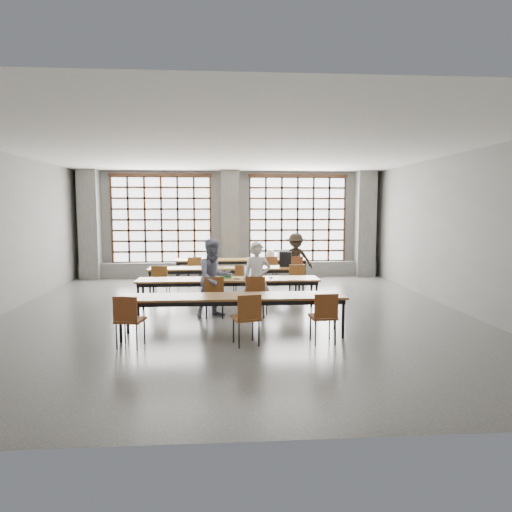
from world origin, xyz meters
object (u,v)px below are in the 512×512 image
at_px(desk_row_b, 225,270).
at_px(chair_mid_left, 160,279).
at_px(laptop_back, 284,256).
at_px(chair_back_left, 194,268).
at_px(student_female, 214,278).
at_px(chair_mid_right, 297,278).
at_px(phone, 237,279).
at_px(desk_row_c, 228,281).
at_px(red_pouch, 130,317).
at_px(desk_row_d, 233,299).
at_px(chair_back_right, 296,268).
at_px(backpack, 286,259).
at_px(laptop_front, 253,275).
at_px(chair_near_right, 324,313).
at_px(mouse, 271,277).
at_px(chair_near_left, 128,316).
at_px(green_box, 226,276).
at_px(chair_back_mid, 270,268).
at_px(chair_front_right, 257,292).
at_px(student_male, 257,279).
at_px(desk_row_a, 241,261).
at_px(plastic_bag, 270,254).
at_px(chair_near_mid, 247,314).
at_px(student_back, 296,259).
at_px(chair_front_left, 214,293).
at_px(chair_mid_centre, 242,278).

relative_size(desk_row_b, chair_mid_left, 4.55).
bearing_deg(desk_row_b, laptop_back, 48.20).
height_order(chair_back_left, student_female, student_female).
relative_size(chair_mid_right, phone, 6.77).
relative_size(desk_row_c, red_pouch, 20.00).
xyz_separation_m(desk_row_b, desk_row_d, (0.12, -3.90, 0.00)).
relative_size(chair_back_right, backpack, 2.20).
relative_size(laptop_front, laptop_back, 0.91).
height_order(chair_near_right, mouse, chair_near_right).
height_order(chair_near_left, green_box, chair_near_left).
height_order(chair_back_right, mouse, chair_back_right).
distance_m(chair_back_mid, green_box, 3.41).
distance_m(desk_row_b, backpack, 1.62).
distance_m(chair_front_right, student_male, 0.28).
relative_size(chair_back_right, student_male, 0.56).
bearing_deg(desk_row_c, desk_row_b, 91.74).
bearing_deg(backpack, desk_row_d, -98.96).
height_order(desk_row_a, chair_mid_left, chair_mid_left).
height_order(chair_mid_right, green_box, chair_mid_right).
bearing_deg(chair_back_mid, chair_front_right, -99.87).
distance_m(desk_row_d, student_female, 1.54).
bearing_deg(student_male, chair_front_right, -93.21).
relative_size(chair_back_mid, chair_mid_left, 1.00).
xyz_separation_m(phone, red_pouch, (-1.81, -2.43, -0.24)).
bearing_deg(chair_near_left, chair_back_mid, 63.58).
relative_size(desk_row_c, desk_row_d, 1.00).
xyz_separation_m(student_male, red_pouch, (-2.23, -2.03, -0.29)).
bearing_deg(plastic_bag, chair_mid_right, -81.33).
relative_size(desk_row_c, chair_back_right, 4.55).
bearing_deg(chair_near_mid, desk_row_b, 94.33).
relative_size(student_male, student_back, 1.02).
relative_size(phone, plastic_bag, 0.45).
height_order(laptop_back, backpack, backpack).
bearing_deg(chair_mid_left, phone, -36.97).
bearing_deg(desk_row_a, chair_near_right, -80.04).
height_order(chair_front_left, plastic_bag, plastic_bag).
bearing_deg(desk_row_c, chair_near_mid, -83.78).
xyz_separation_m(desk_row_b, student_male, (0.66, -2.42, 0.12)).
bearing_deg(chair_near_left, chair_mid_centre, 62.83).
bearing_deg(red_pouch, chair_mid_right, 48.61).
bearing_deg(chair_back_left, chair_near_left, -96.81).
bearing_deg(chair_near_right, chair_back_mid, 93.14).
distance_m(desk_row_b, student_back, 2.54).
relative_size(chair_front_left, chair_near_right, 1.00).
distance_m(chair_mid_centre, chair_near_right, 4.09).
bearing_deg(desk_row_a, chair_mid_centre, -91.85).
bearing_deg(plastic_bag, desk_row_a, -176.82).
xyz_separation_m(chair_back_left, chair_near_mid, (1.24, -5.84, 0.00)).
distance_m(chair_near_right, student_female, 2.84).
relative_size(chair_front_right, chair_near_left, 1.00).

